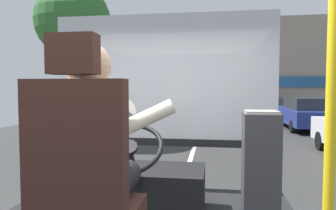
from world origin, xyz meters
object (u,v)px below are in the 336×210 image
object	(u,v)px
handrail_pole	(331,121)
parked_car_blue	(308,113)
parked_car_silver	(276,108)
driver_seat	(85,196)
fare_box	(260,180)
bus_driver	(93,147)
steering_console	(143,188)

from	to	relation	value
handrail_pole	parked_car_blue	distance (m)	13.42
parked_car_silver	parked_car_blue	bearing A→B (deg)	-85.64
driver_seat	fare_box	bearing A→B (deg)	39.36
handrail_pole	driver_seat	bearing A→B (deg)	174.90
handrail_pole	fare_box	distance (m)	1.02
bus_driver	handrail_pole	xyz separation A→B (m)	(1.09, -0.20, 0.17)
fare_box	parked_car_blue	xyz separation A→B (m)	(3.79, 12.00, -0.47)
fare_box	bus_driver	bearing A→B (deg)	-144.73
driver_seat	parked_car_blue	xyz separation A→B (m)	(4.74, 12.78, -0.58)
fare_box	parked_car_blue	distance (m)	12.59
parked_car_blue	parked_car_silver	bearing A→B (deg)	94.36
bus_driver	parked_car_silver	bearing A→B (deg)	76.06
parked_car_blue	parked_car_silver	world-z (taller)	parked_car_blue
steering_console	fare_box	xyz separation A→B (m)	(0.95, -0.47, 0.26)
steering_console	parked_car_silver	distance (m)	17.01
fare_box	steering_console	bearing A→B (deg)	153.67
bus_driver	parked_car_blue	distance (m)	13.55
parked_car_blue	parked_car_silver	distance (m)	4.93
handrail_pole	parked_car_blue	xyz separation A→B (m)	(3.65, 12.88, -0.97)
driver_seat	handrail_pole	world-z (taller)	handrail_pole
steering_console	bus_driver	bearing A→B (deg)	-90.00
driver_seat	bus_driver	size ratio (longest dim) A/B	1.61
steering_console	fare_box	world-z (taller)	fare_box
driver_seat	steering_console	size ratio (longest dim) A/B	1.24
bus_driver	parked_car_silver	distance (m)	18.14
bus_driver	fare_box	world-z (taller)	bus_driver
bus_driver	steering_console	bearing A→B (deg)	90.00
parked_car_blue	parked_car_silver	xyz separation A→B (m)	(-0.37, 4.91, -0.08)
driver_seat	fare_box	xyz separation A→B (m)	(0.95, 0.78, -0.11)
handrail_pole	parked_car_silver	world-z (taller)	handrail_pole
driver_seat	parked_car_blue	size ratio (longest dim) A/B	0.31
steering_console	handrail_pole	size ratio (longest dim) A/B	0.56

